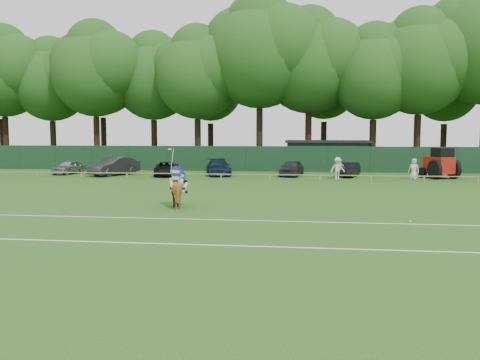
% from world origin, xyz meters
% --- Properties ---
extents(ground, '(160.00, 160.00, 0.00)m').
position_xyz_m(ground, '(0.00, 0.00, 0.00)').
color(ground, '#1E4C14').
rests_on(ground, ground).
extents(horse_dark, '(1.12, 1.90, 1.51)m').
position_xyz_m(horse_dark, '(-2.67, 2.93, 0.75)').
color(horse_dark, black).
rests_on(horse_dark, ground).
extents(horse_chestnut, '(2.02, 2.11, 1.82)m').
position_xyz_m(horse_chestnut, '(-2.71, 2.41, 0.91)').
color(horse_chestnut, brown).
rests_on(horse_chestnut, ground).
extents(sedan_silver, '(2.21, 4.00, 1.29)m').
position_xyz_m(sedan_silver, '(-17.89, 21.58, 0.64)').
color(sedan_silver, '#929497').
rests_on(sedan_silver, ground).
extents(sedan_grey, '(3.61, 5.28, 1.65)m').
position_xyz_m(sedan_grey, '(-13.21, 20.88, 0.82)').
color(sedan_grey, '#29292B').
rests_on(sedan_grey, ground).
extents(suv_black, '(3.02, 4.84, 1.25)m').
position_xyz_m(suv_black, '(-8.36, 20.78, 0.62)').
color(suv_black, black).
rests_on(suv_black, ground).
extents(sedan_navy, '(3.19, 5.28, 1.43)m').
position_xyz_m(sedan_navy, '(-3.90, 21.99, 0.72)').
color(sedan_navy, '#12233A').
rests_on(sedan_navy, ground).
extents(hatch_grey, '(2.35, 4.35, 1.41)m').
position_xyz_m(hatch_grey, '(2.63, 22.08, 0.70)').
color(hatch_grey, '#303033').
rests_on(hatch_grey, ground).
extents(estate_black, '(2.34, 3.97, 1.24)m').
position_xyz_m(estate_black, '(7.58, 21.95, 0.62)').
color(estate_black, black).
rests_on(estate_black, ground).
extents(spectator_left, '(1.30, 0.95, 1.82)m').
position_xyz_m(spectator_left, '(6.45, 19.35, 0.91)').
color(spectator_left, beige).
rests_on(spectator_left, ground).
extents(spectator_mid, '(1.00, 0.58, 1.60)m').
position_xyz_m(spectator_mid, '(6.68, 20.55, 0.80)').
color(spectator_mid, silver).
rests_on(spectator_mid, ground).
extents(spectator_right, '(0.99, 0.83, 1.72)m').
position_xyz_m(spectator_right, '(12.61, 20.00, 0.86)').
color(spectator_right, silver).
rests_on(spectator_right, ground).
extents(rider_dark, '(0.93, 0.45, 1.41)m').
position_xyz_m(rider_dark, '(-2.67, 2.92, 1.45)').
color(rider_dark, silver).
rests_on(rider_dark, ground).
extents(rider_chestnut, '(0.90, 0.77, 2.05)m').
position_xyz_m(rider_chestnut, '(-2.72, 2.40, 1.71)').
color(rider_chestnut, silver).
rests_on(rider_chestnut, ground).
extents(polo_ball, '(0.09, 0.09, 0.09)m').
position_xyz_m(polo_ball, '(8.32, -0.61, 0.04)').
color(polo_ball, silver).
rests_on(polo_ball, ground).
extents(pitch_lines, '(60.00, 5.10, 0.01)m').
position_xyz_m(pitch_lines, '(0.00, -3.50, 0.01)').
color(pitch_lines, silver).
rests_on(pitch_lines, ground).
extents(pitch_rail, '(62.10, 0.10, 0.50)m').
position_xyz_m(pitch_rail, '(0.00, 18.00, 0.45)').
color(pitch_rail, '#997F5B').
rests_on(pitch_rail, ground).
extents(perimeter_fence, '(92.08, 0.08, 2.50)m').
position_xyz_m(perimeter_fence, '(0.00, 27.00, 1.25)').
color(perimeter_fence, '#14351E').
rests_on(perimeter_fence, ground).
extents(utility_shed, '(8.40, 4.40, 3.04)m').
position_xyz_m(utility_shed, '(6.00, 30.00, 1.54)').
color(utility_shed, '#14331E').
rests_on(utility_shed, ground).
extents(tree_row, '(96.00, 12.00, 21.00)m').
position_xyz_m(tree_row, '(2.00, 35.00, 0.00)').
color(tree_row, '#26561C').
rests_on(tree_row, ground).
extents(tractor, '(3.00, 3.58, 2.57)m').
position_xyz_m(tractor, '(15.00, 21.34, 1.21)').
color(tractor, '#A0190E').
rests_on(tractor, ground).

